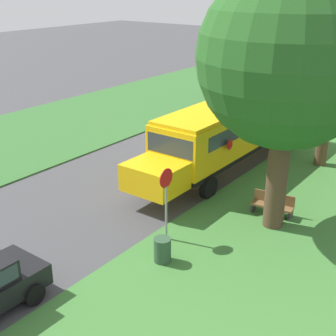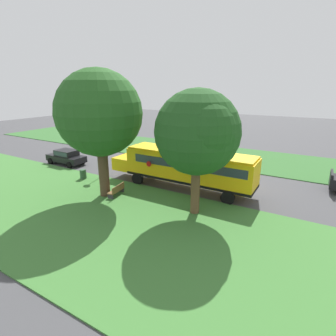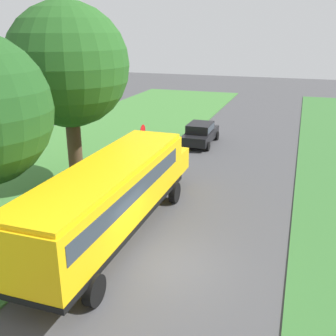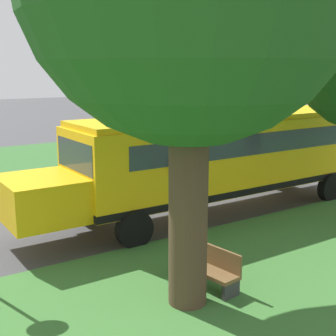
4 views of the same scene
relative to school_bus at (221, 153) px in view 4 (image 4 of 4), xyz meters
The scene contains 4 objects.
ground_plane 3.56m from the school_bus, 25.76° to the right, with size 120.00×120.00×0.00m, color #424244.
grass_far_side 11.92m from the school_bus, ahead, with size 10.00×80.00×0.07m, color #33662D.
school_bus is the anchor object (origin of this frame).
park_bench 5.74m from the school_bus, 137.37° to the left, with size 1.65×0.70×0.92m.
Camera 4 is at (-14.01, 10.86, 4.58)m, focal length 50.00 mm.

